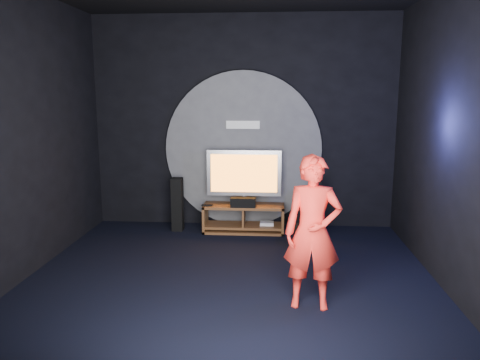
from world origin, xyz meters
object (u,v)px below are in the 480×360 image
Objects in this scene: tv at (244,175)px; tower_speaker_left at (177,204)px; media_console at (244,220)px; tower_speaker_right at (315,209)px; subwoofer at (304,236)px; player at (313,233)px.

tv is 1.37× the size of tower_speaker_left.
media_console is 1.16m from tower_speaker_right.
subwoofer is 0.20× the size of player.
tv reaches higher than subwoofer.
tower_speaker_left is (-1.09, -0.07, -0.50)m from tv.
tower_speaker_right is 0.54× the size of player.
tower_speaker_left is 2.16m from subwoofer.
tv reaches higher than media_console.
player reaches higher than tower_speaker_right.
tower_speaker_right is at bearing -9.42° from tv.
tower_speaker_left is (-1.10, 0.00, 0.24)m from media_console.
tv is at bearing 3.45° from tower_speaker_left.
tv is at bearing 141.57° from subwoofer.
tv reaches higher than tower_speaker_left.
tower_speaker_left is 2.23m from tower_speaker_right.
tower_speaker_right reaches higher than subwoofer.
media_console is 0.74m from tv.
tower_speaker_right is (1.13, -0.19, -0.50)m from tv.
subwoofer is at bearing -36.06° from media_console.
subwoofer is (0.94, -0.68, -0.04)m from media_console.
player reaches higher than tv.
tv is 3.75× the size of subwoofer.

